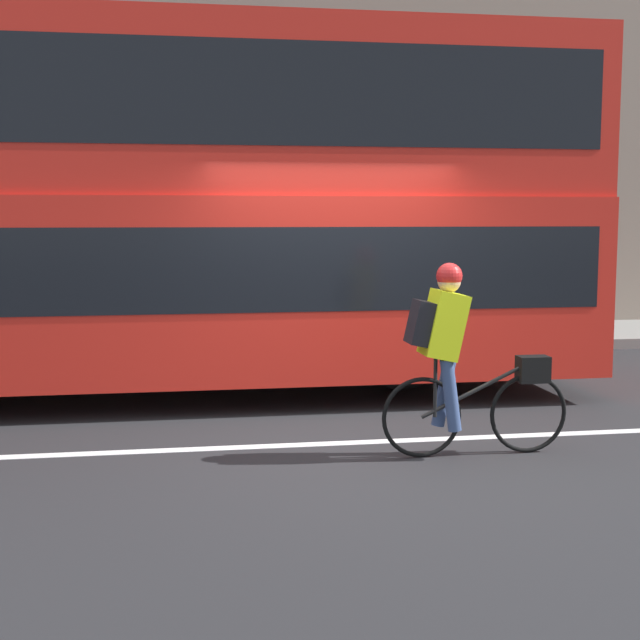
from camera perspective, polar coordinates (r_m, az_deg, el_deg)
The scene contains 6 objects.
ground_plane at distance 7.74m, azimuth 2.61°, elevation -8.14°, with size 80.00×80.00×0.00m, color #232326.
road_center_line at distance 7.89m, azimuth 2.38°, elevation -7.83°, with size 50.00×0.14×0.01m, color silver.
sidewalk_curb at distance 13.56m, azimuth -2.63°, elevation -1.36°, with size 60.00×2.27×0.15m.
building_facade at distance 14.76m, azimuth -3.29°, elevation 11.55°, with size 60.00×0.30×6.45m.
bus at distance 9.88m, azimuth -13.37°, elevation 7.66°, with size 10.39×2.55×3.94m.
cyclist_on_bike at distance 7.38m, azimuth 8.76°, elevation -2.08°, with size 1.60×0.32×1.60m.
Camera 1 is at (-1.55, -7.32, 1.99)m, focal length 50.00 mm.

